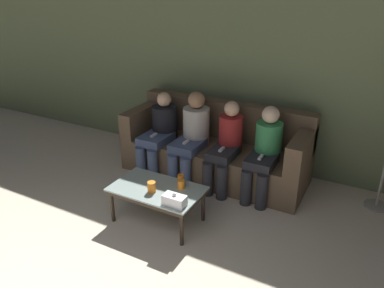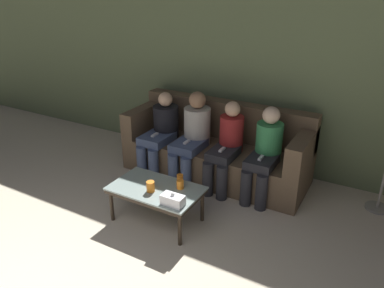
% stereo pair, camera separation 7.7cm
% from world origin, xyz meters
% --- Properties ---
extents(wall_back, '(12.00, 0.06, 2.60)m').
position_xyz_m(wall_back, '(0.00, 4.08, 1.30)').
color(wall_back, '#60704C').
rests_on(wall_back, ground_plane).
extents(couch, '(2.33, 0.85, 0.91)m').
position_xyz_m(couch, '(0.00, 3.59, 0.33)').
color(couch, brown).
rests_on(couch, ground_plane).
extents(coffee_table, '(0.93, 0.56, 0.40)m').
position_xyz_m(coffee_table, '(-0.08, 2.32, 0.35)').
color(coffee_table, '#8C9E99').
rests_on(coffee_table, ground_plane).
extents(cup_near_left, '(0.08, 0.08, 0.11)m').
position_xyz_m(cup_near_left, '(-0.09, 2.24, 0.45)').
color(cup_near_left, orange).
rests_on(cup_near_left, coffee_table).
extents(cup_near_right, '(0.07, 0.07, 0.10)m').
position_xyz_m(cup_near_right, '(0.08, 2.53, 0.44)').
color(cup_near_right, orange).
rests_on(cup_near_right, coffee_table).
extents(cup_far_center, '(0.07, 0.07, 0.09)m').
position_xyz_m(cup_far_center, '(0.14, 2.43, 0.44)').
color(cup_far_center, orange).
rests_on(cup_far_center, coffee_table).
extents(tissue_box, '(0.22, 0.12, 0.13)m').
position_xyz_m(tissue_box, '(0.23, 2.14, 0.45)').
color(tissue_box, white).
rests_on(tissue_box, coffee_table).
extents(seated_person_left_end, '(0.33, 0.68, 1.03)m').
position_xyz_m(seated_person_left_end, '(-0.70, 3.35, 0.55)').
color(seated_person_left_end, '#47567A').
rests_on(seated_person_left_end, ground_plane).
extents(seated_person_mid_left, '(0.33, 0.67, 1.10)m').
position_xyz_m(seated_person_mid_left, '(-0.23, 3.37, 0.59)').
color(seated_person_mid_left, '#47567A').
rests_on(seated_person_mid_left, ground_plane).
extents(seated_person_mid_right, '(0.31, 0.64, 1.05)m').
position_xyz_m(seated_person_mid_right, '(0.23, 3.35, 0.55)').
color(seated_person_mid_right, '#28282D').
rests_on(seated_person_mid_right, ground_plane).
extents(seated_person_right_end, '(0.31, 0.63, 1.06)m').
position_xyz_m(seated_person_right_end, '(0.70, 3.36, 0.56)').
color(seated_person_right_end, '#28282D').
rests_on(seated_person_right_end, ground_plane).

